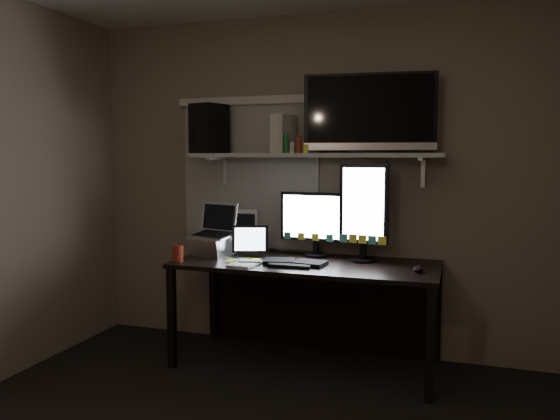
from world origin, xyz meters
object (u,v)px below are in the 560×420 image
at_px(monitor_portrait, 364,212).
at_px(speaker, 209,129).
at_px(game_console, 283,134).
at_px(keyboard, 294,262).
at_px(tv, 369,113).
at_px(mouse, 418,269).
at_px(cup, 178,253).
at_px(tablet, 251,241).
at_px(monitor_landscape, 316,224).
at_px(desk, 310,283).
at_px(laptop, 213,230).

distance_m(monitor_portrait, speaker, 1.31).
relative_size(game_console, speaker, 0.75).
xyz_separation_m(keyboard, tv, (0.44, 0.32, 1.01)).
distance_m(monitor_portrait, game_console, 0.81).
bearing_deg(game_console, mouse, 1.43).
bearing_deg(tv, cup, -165.97).
bearing_deg(keyboard, speaker, 158.68).
relative_size(keyboard, tablet, 1.65).
height_order(monitor_landscape, monitor_portrait, monitor_portrait).
height_order(monitor_portrait, keyboard, monitor_portrait).
xyz_separation_m(tv, speaker, (-1.19, -0.05, -0.09)).
bearing_deg(monitor_landscape, tv, 2.82).
bearing_deg(speaker, monitor_portrait, 14.72).
bearing_deg(desk, tablet, -172.93).
bearing_deg(monitor_portrait, tv, 80.42).
bearing_deg(desk, mouse, -15.59).
height_order(monitor_landscape, cup, monitor_landscape).
bearing_deg(tablet, tv, -8.72).
bearing_deg(monitor_landscape, game_console, -165.56).
bearing_deg(cup, game_console, 34.96).
bearing_deg(tv, desk, -172.49).
distance_m(keyboard, cup, 0.82).
bearing_deg(tablet, monitor_landscape, 1.04).
height_order(monitor_landscape, game_console, game_console).
bearing_deg(tablet, speaker, 145.23).
xyz_separation_m(keyboard, game_console, (-0.17, 0.29, 0.87)).
height_order(monitor_landscape, tablet, monitor_landscape).
xyz_separation_m(tablet, laptop, (-0.29, -0.02, 0.07)).
height_order(monitor_landscape, keyboard, monitor_landscape).
distance_m(mouse, game_console, 1.35).
xyz_separation_m(mouse, tablet, (-1.19, 0.16, 0.10)).
height_order(cup, speaker, speaker).
bearing_deg(keyboard, monitor_portrait, 29.56).
bearing_deg(monitor_landscape, desk, -92.60).
bearing_deg(desk, cup, -156.55).
relative_size(monitor_portrait, tv, 0.76).
height_order(monitor_portrait, game_console, game_console).
height_order(keyboard, cup, cup).
bearing_deg(desk, game_console, 162.69).
bearing_deg(mouse, tablet, 167.20).
relative_size(monitor_landscape, keyboard, 1.26).
bearing_deg(laptop, monitor_landscape, 29.58).
xyz_separation_m(monitor_landscape, laptop, (-0.74, -0.19, -0.05)).
bearing_deg(cup, laptop, 66.57).
xyz_separation_m(monitor_portrait, tablet, (-0.80, -0.09, -0.23)).
bearing_deg(monitor_portrait, tablet, -165.56).
bearing_deg(mouse, cup, -179.66).
bearing_deg(cup, desk, 23.45).
relative_size(mouse, laptop, 0.27).
xyz_separation_m(keyboard, laptop, (-0.67, 0.14, 0.17)).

